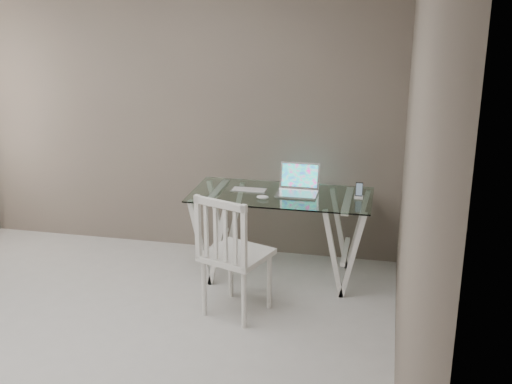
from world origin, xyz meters
TOP-DOWN VIEW (x-y plane):
  - room at (-0.06, 0.02)m, footprint 4.50×4.52m
  - desk at (1.02, 1.75)m, footprint 1.50×0.70m
  - chair at (0.78, 0.98)m, footprint 0.57×0.57m
  - laptop at (1.15, 1.82)m, footprint 0.33×0.31m
  - keyboard at (0.74, 1.79)m, footprint 0.30×0.13m
  - mouse at (0.89, 1.59)m, footprint 0.10×0.06m
  - phone_dock at (1.65, 1.78)m, footprint 0.07×0.07m

SIDE VIEW (x-z plane):
  - desk at x=1.02m, z-range 0.01..0.76m
  - chair at x=0.78m, z-range 0.05..1.02m
  - keyboard at x=0.74m, z-range 0.75..0.75m
  - mouse at x=0.89m, z-range 0.75..0.78m
  - phone_dock at x=1.65m, z-range 0.72..0.85m
  - laptop at x=1.15m, z-range 0.69..0.91m
  - room at x=-0.06m, z-range 0.36..3.07m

